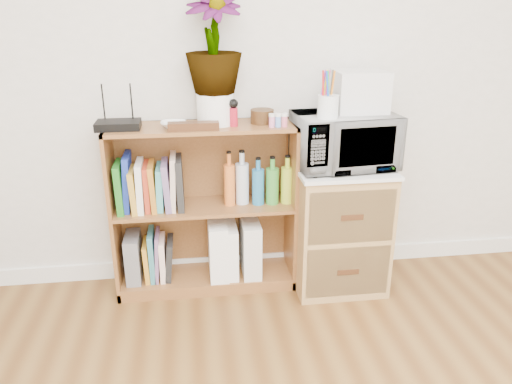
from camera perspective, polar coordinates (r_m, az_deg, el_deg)
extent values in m
cube|color=white|center=(3.13, 0.78, -7.83)|extent=(4.00, 0.02, 0.10)
cube|color=brown|center=(2.79, -5.89, -1.96)|extent=(1.00, 0.30, 0.95)
cube|color=#9E7542|center=(2.89, 9.34, -4.03)|extent=(0.50, 0.45, 0.70)
imported|color=silver|center=(2.70, 10.03, 5.82)|extent=(0.55, 0.40, 0.29)
cylinder|color=white|center=(2.54, 8.22, 9.63)|extent=(0.10, 0.10, 0.11)
cube|color=silver|center=(2.72, 11.76, 11.20)|extent=(0.27, 0.22, 0.21)
cube|color=black|center=(2.64, -15.46, 7.40)|extent=(0.22, 0.15, 0.04)
imported|color=white|center=(2.61, -9.43, 7.62)|extent=(0.13, 0.13, 0.03)
cylinder|color=white|center=(2.65, -4.68, 9.46)|extent=(0.19, 0.19, 0.16)
imported|color=#447F33|center=(2.60, -4.90, 16.69)|extent=(0.28, 0.28, 0.51)
cube|color=#341D0E|center=(2.54, -7.16, 7.47)|extent=(0.26, 0.06, 0.04)
cylinder|color=#B2152B|center=(2.60, -2.57, 8.55)|extent=(0.04, 0.04, 0.10)
cylinder|color=#36200E|center=(2.67, 0.71, 8.64)|extent=(0.12, 0.12, 0.07)
cube|color=pink|center=(2.59, 2.54, 8.03)|extent=(0.11, 0.04, 0.06)
cube|color=slate|center=(2.93, -13.81, -7.23)|extent=(0.08, 0.21, 0.27)
cube|color=white|center=(2.88, -4.37, -6.37)|extent=(0.10, 0.26, 0.33)
cube|color=white|center=(2.89, -3.17, -6.54)|extent=(0.10, 0.24, 0.30)
cube|color=silver|center=(2.90, -0.65, -6.24)|extent=(0.10, 0.26, 0.32)
cube|color=#21731E|center=(2.76, -15.24, 0.65)|extent=(0.04, 0.20, 0.27)
cube|color=#1B31A3|center=(2.75, -14.52, 1.05)|extent=(0.05, 0.20, 0.30)
cube|color=gold|center=(2.76, -13.75, 0.38)|extent=(0.04, 0.20, 0.23)
cube|color=white|center=(2.74, -13.05, 0.79)|extent=(0.04, 0.20, 0.27)
cube|color=#BC3A20|center=(2.75, -12.31, 0.61)|extent=(0.03, 0.20, 0.25)
cube|color=#BC7421|center=(2.74, -11.67, 0.72)|extent=(0.04, 0.20, 0.26)
cube|color=#46A7A9|center=(2.74, -10.92, 0.53)|extent=(0.04, 0.20, 0.23)
cube|color=slate|center=(2.74, -10.14, 0.84)|extent=(0.05, 0.20, 0.26)
cube|color=beige|center=(2.73, -9.45, 1.21)|extent=(0.04, 0.20, 0.29)
cube|color=black|center=(2.73, -8.70, 1.12)|extent=(0.04, 0.20, 0.28)
cylinder|color=orange|center=(2.73, -3.09, 1.53)|extent=(0.06, 0.06, 0.30)
cylinder|color=silver|center=(2.74, -1.59, 1.58)|extent=(0.07, 0.07, 0.29)
cylinder|color=teal|center=(2.76, 0.19, 1.30)|extent=(0.07, 0.07, 0.26)
cylinder|color=green|center=(2.77, 1.80, 1.41)|extent=(0.07, 0.07, 0.26)
cylinder|color=#B0C82F|center=(2.78, 3.49, 1.50)|extent=(0.07, 0.07, 0.26)
cylinder|color=#9DA6AF|center=(2.79, 5.15, 1.71)|extent=(0.07, 0.07, 0.28)
cube|color=orange|center=(2.93, -12.34, -7.58)|extent=(0.03, 0.19, 0.22)
cube|color=teal|center=(2.91, -11.77, -6.99)|extent=(0.03, 0.19, 0.29)
cube|color=slate|center=(2.91, -11.20, -7.06)|extent=(0.04, 0.19, 0.28)
cube|color=#FFD8C6|center=(2.92, -10.59, -7.34)|extent=(0.03, 0.19, 0.24)
cube|color=black|center=(2.92, -9.87, -7.44)|extent=(0.05, 0.19, 0.23)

